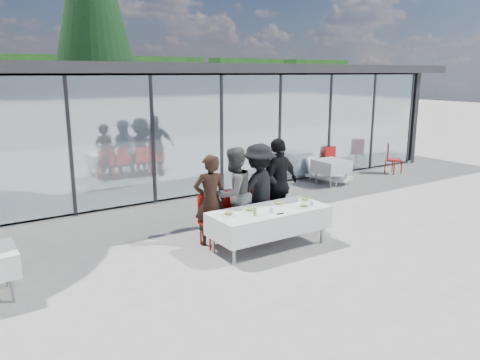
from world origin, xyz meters
name	(u,v)px	position (x,y,z in m)	size (l,w,h in m)	color
ground	(284,245)	(0.00, 0.00, 0.00)	(90.00, 90.00, 0.00)	gray
pavilion	(184,104)	(2.00, 8.16, 2.15)	(14.80, 8.80, 3.44)	gray
dining_table	(269,220)	(-0.31, 0.07, 0.54)	(2.26, 0.96, 0.75)	silver
diner_a	(210,200)	(-1.13, 0.84, 0.87)	(0.64, 0.64, 1.74)	black
diner_chair_a	(211,217)	(-1.13, 0.82, 0.54)	(0.44, 0.44, 0.97)	#BA0E0C
diner_b	(234,194)	(-0.60, 0.84, 0.92)	(0.89, 0.89, 1.83)	#4A4A4A
diner_chair_b	(235,213)	(-0.60, 0.82, 0.54)	(0.44, 0.44, 0.97)	#BA0E0C
diner_c	(259,189)	(0.00, 0.84, 0.93)	(1.20, 1.20, 1.85)	black
diner_chair_c	(259,208)	(0.00, 0.82, 0.54)	(0.44, 0.44, 0.97)	#BA0E0C
diner_d	(278,184)	(0.49, 0.84, 0.96)	(1.13, 1.13, 1.92)	black
diner_chair_d	(279,205)	(0.49, 0.82, 0.54)	(0.44, 0.44, 0.97)	#BA0E0C
plate_a	(229,214)	(-1.13, 0.18, 0.77)	(0.28, 0.28, 0.07)	white
plate_b	(249,210)	(-0.69, 0.18, 0.77)	(0.28, 0.28, 0.07)	white
plate_c	(278,203)	(0.01, 0.24, 0.77)	(0.28, 0.28, 0.07)	white
plate_d	(305,199)	(0.64, 0.17, 0.77)	(0.28, 0.28, 0.07)	white
plate_extra	(304,206)	(0.31, -0.18, 0.77)	(0.28, 0.28, 0.07)	white
juice_bottle	(255,212)	(-0.77, -0.12, 0.83)	(0.06, 0.06, 0.16)	#97C953
drinking_glasses	(292,207)	(0.04, -0.15, 0.80)	(0.96, 0.14, 0.10)	silver
folded_eyeglasses	(280,214)	(-0.33, -0.27, 0.76)	(0.14, 0.03, 0.01)	black
spare_table_right	(331,166)	(4.22, 3.14, 0.55)	(0.86, 0.86, 0.74)	silver
spare_chair_a	(391,157)	(6.99, 3.27, 0.54)	(0.62, 0.62, 0.97)	#BA0E0C
spare_chair_b	(327,160)	(4.90, 4.01, 0.54)	(0.44, 0.44, 0.97)	#BA0E0C
lounger	(324,173)	(4.35, 3.55, 0.26)	(0.98, 1.45, 0.72)	white
conifer_tree	(92,1)	(0.50, 13.00, 5.99)	(4.00, 4.00, 10.50)	#382316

